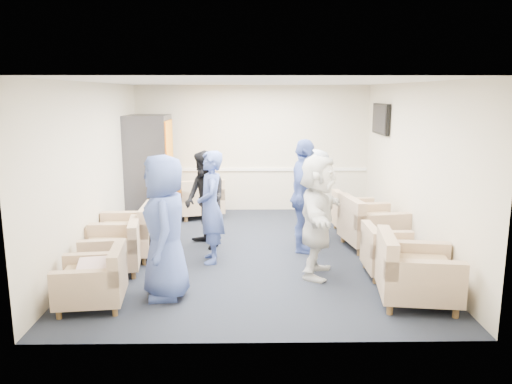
{
  "coord_description": "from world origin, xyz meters",
  "views": [
    {
      "loc": [
        -0.09,
        -7.75,
        2.54
      ],
      "look_at": [
        0.03,
        0.2,
        0.95
      ],
      "focal_mm": 35.0,
      "sensor_mm": 36.0,
      "label": 1
    }
  ],
  "objects_px": {
    "person_back_left": "(205,200)",
    "person_back_right": "(316,195)",
    "armchair_right_far": "(355,216)",
    "armchair_right_midnear": "(389,255)",
    "person_front_right": "(318,216)",
    "armchair_left_mid": "(115,251)",
    "armchair_right_midfar": "(369,226)",
    "armchair_left_near": "(96,282)",
    "vending_machine": "(149,168)",
    "armchair_right_near": "(412,274)",
    "person_mid_left": "(211,207)",
    "person_front_left": "(165,227)",
    "person_mid_right": "(304,196)",
    "armchair_corner": "(201,201)",
    "armchair_left_far": "(129,236)"
  },
  "relations": [
    {
      "from": "armchair_right_near",
      "to": "armchair_right_far",
      "type": "bearing_deg",
      "value": 8.61
    },
    {
      "from": "armchair_right_near",
      "to": "person_front_left",
      "type": "bearing_deg",
      "value": 93.07
    },
    {
      "from": "person_back_left",
      "to": "person_back_right",
      "type": "bearing_deg",
      "value": 70.22
    },
    {
      "from": "armchair_left_mid",
      "to": "person_mid_right",
      "type": "distance_m",
      "value": 3.01
    },
    {
      "from": "vending_machine",
      "to": "person_back_right",
      "type": "distance_m",
      "value": 3.52
    },
    {
      "from": "armchair_right_midfar",
      "to": "armchair_corner",
      "type": "height_order",
      "value": "armchair_right_midfar"
    },
    {
      "from": "armchair_right_far",
      "to": "armchair_corner",
      "type": "xyz_separation_m",
      "value": [
        -2.94,
        1.22,
        0.03
      ]
    },
    {
      "from": "armchair_right_midnear",
      "to": "armchair_right_near",
      "type": "bearing_deg",
      "value": -177.95
    },
    {
      "from": "armchair_left_far",
      "to": "armchair_right_midnear",
      "type": "height_order",
      "value": "armchair_left_far"
    },
    {
      "from": "armchair_right_midfar",
      "to": "armchair_right_far",
      "type": "bearing_deg",
      "value": -6.32
    },
    {
      "from": "armchair_left_far",
      "to": "armchair_right_midfar",
      "type": "height_order",
      "value": "armchair_right_midfar"
    },
    {
      "from": "armchair_left_far",
      "to": "vending_machine",
      "type": "height_order",
      "value": "vending_machine"
    },
    {
      "from": "person_front_left",
      "to": "armchair_corner",
      "type": "bearing_deg",
      "value": 170.3
    },
    {
      "from": "person_mid_right",
      "to": "person_front_right",
      "type": "xyz_separation_m",
      "value": [
        0.07,
        -1.1,
        -0.06
      ]
    },
    {
      "from": "armchair_left_mid",
      "to": "person_front_right",
      "type": "xyz_separation_m",
      "value": [
        2.87,
        -0.18,
        0.54
      ]
    },
    {
      "from": "person_back_right",
      "to": "person_mid_right",
      "type": "bearing_deg",
      "value": 143.36
    },
    {
      "from": "person_front_left",
      "to": "person_front_right",
      "type": "bearing_deg",
      "value": 100.69
    },
    {
      "from": "vending_machine",
      "to": "person_back_right",
      "type": "xyz_separation_m",
      "value": [
        3.18,
        -1.49,
        -0.26
      ]
    },
    {
      "from": "armchair_right_midnear",
      "to": "person_front_right",
      "type": "height_order",
      "value": "person_front_right"
    },
    {
      "from": "armchair_right_far",
      "to": "armchair_left_near",
      "type": "bearing_deg",
      "value": 125.5
    },
    {
      "from": "armchair_right_near",
      "to": "person_mid_left",
      "type": "relative_size",
      "value": 0.6
    },
    {
      "from": "vending_machine",
      "to": "armchair_left_near",
      "type": "bearing_deg",
      "value": -87.92
    },
    {
      "from": "armchair_left_near",
      "to": "armchair_left_far",
      "type": "xyz_separation_m",
      "value": [
        -0.03,
        1.82,
        0.05
      ]
    },
    {
      "from": "armchair_left_near",
      "to": "vending_machine",
      "type": "xyz_separation_m",
      "value": [
        -0.16,
        4.27,
        0.75
      ]
    },
    {
      "from": "armchair_right_midfar",
      "to": "person_front_right",
      "type": "xyz_separation_m",
      "value": [
        -1.04,
        -1.27,
        0.5
      ]
    },
    {
      "from": "armchair_left_mid",
      "to": "armchair_right_midfar",
      "type": "bearing_deg",
      "value": 96.9
    },
    {
      "from": "armchair_left_near",
      "to": "person_mid_left",
      "type": "bearing_deg",
      "value": 135.1
    },
    {
      "from": "armchair_left_near",
      "to": "armchair_right_near",
      "type": "distance_m",
      "value": 3.85
    },
    {
      "from": "person_back_right",
      "to": "person_front_right",
      "type": "xyz_separation_m",
      "value": [
        -0.22,
        -1.78,
        0.07
      ]
    },
    {
      "from": "person_front_right",
      "to": "armchair_right_midfar",
      "type": "bearing_deg",
      "value": -24.54
    },
    {
      "from": "person_mid_right",
      "to": "armchair_right_far",
      "type": "bearing_deg",
      "value": -31.9
    },
    {
      "from": "armchair_right_far",
      "to": "person_mid_right",
      "type": "distance_m",
      "value": 1.63
    },
    {
      "from": "armchair_right_midnear",
      "to": "person_back_left",
      "type": "height_order",
      "value": "person_back_left"
    },
    {
      "from": "armchair_left_mid",
      "to": "armchair_right_far",
      "type": "height_order",
      "value": "armchair_right_far"
    },
    {
      "from": "armchair_right_far",
      "to": "person_mid_left",
      "type": "distance_m",
      "value": 3.01
    },
    {
      "from": "armchair_right_far",
      "to": "armchair_right_midnear",
      "type": "bearing_deg",
      "value": 176.23
    },
    {
      "from": "person_back_left",
      "to": "armchair_right_far",
      "type": "bearing_deg",
      "value": 74.6
    },
    {
      "from": "person_front_left",
      "to": "person_back_right",
      "type": "relative_size",
      "value": 1.14
    },
    {
      "from": "armchair_left_near",
      "to": "person_front_right",
      "type": "relative_size",
      "value": 0.5
    },
    {
      "from": "armchair_left_far",
      "to": "vending_machine",
      "type": "distance_m",
      "value": 2.56
    },
    {
      "from": "armchair_corner",
      "to": "person_back_left",
      "type": "bearing_deg",
      "value": 81.92
    },
    {
      "from": "armchair_right_near",
      "to": "person_front_right",
      "type": "height_order",
      "value": "person_front_right"
    },
    {
      "from": "armchair_right_near",
      "to": "person_back_left",
      "type": "height_order",
      "value": "person_back_left"
    },
    {
      "from": "armchair_right_midnear",
      "to": "person_front_right",
      "type": "distance_m",
      "value": 1.16
    },
    {
      "from": "vending_machine",
      "to": "person_back_left",
      "type": "bearing_deg",
      "value": -56.21
    },
    {
      "from": "armchair_left_near",
      "to": "armchair_right_midfar",
      "type": "height_order",
      "value": "armchair_right_midfar"
    },
    {
      "from": "armchair_right_far",
      "to": "armchair_corner",
      "type": "relative_size",
      "value": 0.79
    },
    {
      "from": "armchair_left_mid",
      "to": "armchair_corner",
      "type": "bearing_deg",
      "value": 155.27
    },
    {
      "from": "person_front_left",
      "to": "person_back_right",
      "type": "height_order",
      "value": "person_front_left"
    },
    {
      "from": "person_mid_left",
      "to": "person_mid_right",
      "type": "xyz_separation_m",
      "value": [
        1.45,
        0.49,
        0.06
      ]
    }
  ]
}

